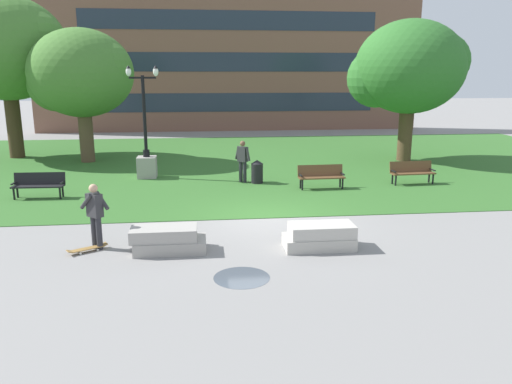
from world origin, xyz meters
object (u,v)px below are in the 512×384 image
at_px(park_bench_near_left, 321,175).
at_px(park_bench_near_right, 412,171).
at_px(concrete_block_left, 320,237).
at_px(person_bystander_near_lawn, 243,159).
at_px(park_bench_far_left, 39,184).
at_px(trash_bin, 257,171).
at_px(skateboard, 87,248).
at_px(concrete_block_center, 167,240).
at_px(person_skateboarder, 95,212).
at_px(lamp_post_right, 146,155).

height_order(park_bench_near_left, park_bench_near_right, same).
xyz_separation_m(concrete_block_left, person_bystander_near_lawn, (-1.31, 8.12, 0.68)).
height_order(park_bench_far_left, trash_bin, trash_bin).
bearing_deg(skateboard, concrete_block_left, -3.64).
relative_size(park_bench_far_left, person_bystander_near_lawn, 1.06).
bearing_deg(park_bench_far_left, concrete_block_left, -35.46).
bearing_deg(park_bench_near_left, park_bench_far_left, -178.00).
bearing_deg(park_bench_near_left, concrete_block_center, -130.53).
distance_m(skateboard, trash_bin, 9.11).
distance_m(person_skateboarder, park_bench_near_left, 9.55).
bearing_deg(concrete_block_center, lamp_post_right, 98.65).
relative_size(concrete_block_center, trash_bin, 1.96).
bearing_deg(park_bench_far_left, concrete_block_center, -51.09).
distance_m(park_bench_near_left, lamp_post_right, 7.53).
xyz_separation_m(trash_bin, person_bystander_near_lawn, (-0.57, 0.26, 0.48)).
bearing_deg(concrete_block_center, trash_bin, 67.59).
bearing_deg(park_bench_near_left, park_bench_near_right, 5.87).
xyz_separation_m(park_bench_near_left, person_bystander_near_lawn, (-2.94, 1.45, 0.45)).
xyz_separation_m(concrete_block_left, park_bench_near_right, (5.50, 7.06, 0.23)).
bearing_deg(park_bench_near_right, lamp_post_right, 167.31).
bearing_deg(skateboard, park_bench_near_left, 39.72).
height_order(lamp_post_right, person_bystander_near_lawn, lamp_post_right).
distance_m(concrete_block_center, park_bench_near_right, 11.66).
relative_size(trash_bin, person_bystander_near_lawn, 0.56).
height_order(concrete_block_left, person_bystander_near_lawn, person_bystander_near_lawn).
distance_m(park_bench_far_left, lamp_post_right, 4.78).
bearing_deg(park_bench_near_left, skateboard, -140.28).
distance_m(person_skateboarder, person_bystander_near_lawn, 8.73).
bearing_deg(skateboard, trash_bin, 55.24).
relative_size(person_skateboarder, park_bench_near_left, 0.94).
xyz_separation_m(skateboard, lamp_post_right, (0.61, 9.12, 0.90)).
bearing_deg(concrete_block_left, park_bench_far_left, 144.54).
relative_size(park_bench_near_left, trash_bin, 1.89).
xyz_separation_m(concrete_block_center, lamp_post_right, (-1.42, 9.32, 0.68)).
xyz_separation_m(concrete_block_left, park_bench_far_left, (-8.84, 6.30, 0.23)).
relative_size(park_bench_near_right, park_bench_far_left, 1.00).
relative_size(person_skateboarder, person_bystander_near_lawn, 1.00).
bearing_deg(lamp_post_right, person_bystander_near_lawn, -19.00).
xyz_separation_m(concrete_block_center, concrete_block_left, (3.91, -0.18, 0.00)).
xyz_separation_m(skateboard, park_bench_far_left, (-2.91, 5.92, 0.45)).
bearing_deg(person_skateboarder, park_bench_near_right, 29.97).
xyz_separation_m(concrete_block_center, person_skateboarder, (-1.81, 0.40, 0.66)).
distance_m(park_bench_near_right, person_bystander_near_lawn, 6.91).
bearing_deg(person_skateboarder, concrete_block_center, -12.56).
xyz_separation_m(skateboard, trash_bin, (5.19, 7.48, 0.42)).
bearing_deg(concrete_block_center, person_skateboarder, 167.44).
bearing_deg(person_bystander_near_lawn, lamp_post_right, 161.00).
relative_size(person_skateboarder, park_bench_near_right, 0.94).
bearing_deg(lamp_post_right, park_bench_far_left, -137.68).
xyz_separation_m(park_bench_near_left, park_bench_near_right, (3.87, 0.40, 0.00)).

